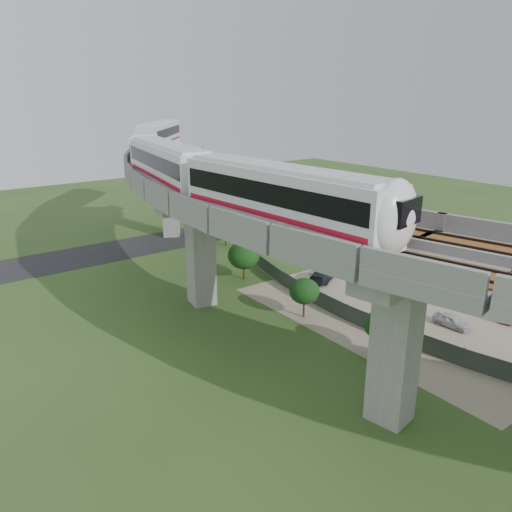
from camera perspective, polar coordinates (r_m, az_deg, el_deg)
name	(u,v)px	position (r m, az deg, el deg)	size (l,w,h in m)	color
ground	(266,351)	(36.92, 1.10, -10.82)	(160.00, 160.00, 0.00)	#334F1F
dirt_lot	(409,312)	(44.92, 17.05, -6.13)	(18.00, 26.00, 0.04)	gray
asphalt_road	(110,251)	(61.55, -16.31, 0.54)	(60.00, 8.00, 0.03)	#232326
viaduct	(309,223)	(35.90, 6.04, 3.81)	(19.58, 73.98, 11.40)	#99968E
metro_train	(178,154)	(49.06, -8.91, 11.43)	(21.70, 58.53, 3.64)	silver
fence	(358,309)	(42.67, 11.56, -5.91)	(3.87, 38.73, 1.50)	#2D382D
tree_0	(225,227)	(60.84, -3.51, 3.37)	(2.83, 2.83, 3.58)	#382314
tree_1	(244,255)	(49.50, -1.41, 0.08)	(3.20, 3.20, 3.89)	#382314
tree_2	(304,291)	(41.28, 5.55, -4.03)	(2.51, 2.51, 3.43)	#382314
tree_3	(381,325)	(36.37, 14.13, -7.67)	(2.46, 2.46, 3.44)	#382314
car_white	(452,321)	(43.11, 21.48, -6.90)	(1.21, 3.00, 1.02)	silver
car_dark	(323,274)	(50.20, 7.70, -2.04)	(1.81, 4.46, 1.29)	black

